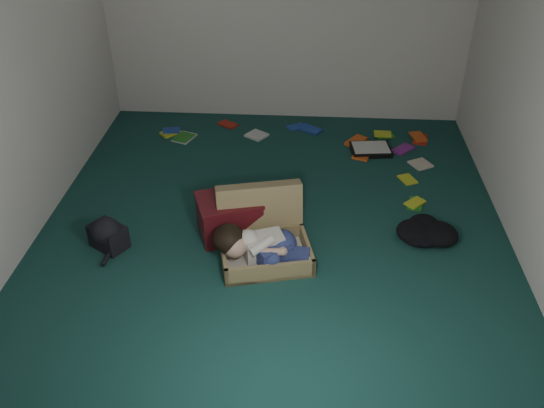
# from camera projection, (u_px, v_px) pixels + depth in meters

# --- Properties ---
(floor) EXTENTS (4.50, 4.50, 0.00)m
(floor) POSITION_uv_depth(u_px,v_px,m) (273.00, 228.00, 4.99)
(floor) COLOR #17423C
(floor) RESTS_ON ground
(wall_back) EXTENTS (4.50, 0.00, 4.50)m
(wall_back) POSITION_uv_depth(u_px,v_px,m) (287.00, 4.00, 6.12)
(wall_back) COLOR silver
(wall_back) RESTS_ON ground
(wall_front) EXTENTS (4.50, 0.00, 4.50)m
(wall_front) POSITION_uv_depth(u_px,v_px,m) (239.00, 297.00, 2.41)
(wall_front) COLOR silver
(wall_front) RESTS_ON ground
(wall_left) EXTENTS (0.00, 4.50, 4.50)m
(wall_left) POSITION_uv_depth(u_px,v_px,m) (11.00, 80.00, 4.37)
(wall_left) COLOR silver
(wall_left) RESTS_ON ground
(suitcase) EXTENTS (0.84, 0.82, 0.52)m
(suitcase) POSITION_uv_depth(u_px,v_px,m) (263.00, 236.00, 4.64)
(suitcase) COLOR #978353
(suitcase) RESTS_ON floor
(person) EXTENTS (0.78, 0.39, 0.32)m
(person) POSITION_uv_depth(u_px,v_px,m) (260.00, 246.00, 4.47)
(person) COLOR silver
(person) RESTS_ON suitcase
(maroon_bin) EXTENTS (0.62, 0.56, 0.35)m
(maroon_bin) POSITION_uv_depth(u_px,v_px,m) (229.00, 216.00, 4.83)
(maroon_bin) COLOR #531017
(maroon_bin) RESTS_ON floor
(backpack) EXTENTS (0.46, 0.44, 0.22)m
(backpack) POSITION_uv_depth(u_px,v_px,m) (108.00, 236.00, 4.72)
(backpack) COLOR black
(backpack) RESTS_ON floor
(clothing_pile) EXTENTS (0.51, 0.45, 0.14)m
(clothing_pile) POSITION_uv_depth(u_px,v_px,m) (420.00, 232.00, 4.82)
(clothing_pile) COLOR black
(clothing_pile) RESTS_ON floor
(paper_tray) EXTENTS (0.45, 0.36, 0.06)m
(paper_tray) POSITION_uv_depth(u_px,v_px,m) (371.00, 149.00, 6.10)
(paper_tray) COLOR black
(paper_tray) RESTS_ON floor
(book_scatter) EXTENTS (3.01, 1.76, 0.02)m
(book_scatter) POSITION_uv_depth(u_px,v_px,m) (326.00, 146.00, 6.21)
(book_scatter) COLOR #CEDD27
(book_scatter) RESTS_ON floor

